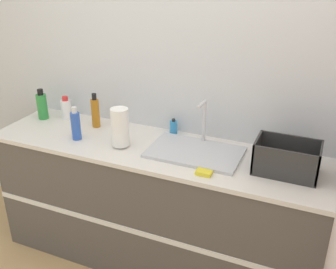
% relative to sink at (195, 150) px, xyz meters
% --- Properties ---
extents(wall_back, '(4.65, 0.06, 2.60)m').
position_rel_sink_xyz_m(wall_back, '(-0.28, 0.30, 0.35)').
color(wall_back, silver).
rests_on(wall_back, ground_plane).
extents(counter_cabinet, '(2.28, 0.61, 0.93)m').
position_rel_sink_xyz_m(counter_cabinet, '(-0.28, -0.02, -0.49)').
color(counter_cabinet, '#514C47').
rests_on(counter_cabinet, ground_plane).
extents(sink, '(0.58, 0.37, 0.31)m').
position_rel_sink_xyz_m(sink, '(0.00, 0.00, 0.00)').
color(sink, silver).
rests_on(sink, counter_cabinet).
extents(paper_towel_roll, '(0.11, 0.11, 0.26)m').
position_rel_sink_xyz_m(paper_towel_roll, '(-0.48, -0.10, 0.11)').
color(paper_towel_roll, '#4C4C51').
rests_on(paper_towel_roll, counter_cabinet).
extents(dish_rack, '(0.36, 0.23, 0.19)m').
position_rel_sink_xyz_m(dish_rack, '(0.56, -0.02, 0.06)').
color(dish_rack, '#2D2D2D').
rests_on(dish_rack, counter_cabinet).
extents(bottle_amber, '(0.06, 0.06, 0.25)m').
position_rel_sink_xyz_m(bottle_amber, '(-0.81, 0.11, 0.09)').
color(bottle_amber, '#B26B19').
rests_on(bottle_amber, counter_cabinet).
extents(bottle_green, '(0.08, 0.08, 0.23)m').
position_rel_sink_xyz_m(bottle_green, '(-1.27, 0.09, 0.08)').
color(bottle_green, '#2D8C3D').
rests_on(bottle_green, counter_cabinet).
extents(bottle_white_spray, '(0.08, 0.08, 0.18)m').
position_rel_sink_xyz_m(bottle_white_spray, '(-1.10, 0.16, 0.06)').
color(bottle_white_spray, white).
rests_on(bottle_white_spray, counter_cabinet).
extents(bottle_blue, '(0.06, 0.06, 0.23)m').
position_rel_sink_xyz_m(bottle_blue, '(-0.81, -0.12, 0.08)').
color(bottle_blue, '#2D56B7').
rests_on(bottle_blue, counter_cabinet).
extents(soap_dispenser, '(0.05, 0.05, 0.11)m').
position_rel_sink_xyz_m(soap_dispenser, '(-0.24, 0.21, 0.03)').
color(soap_dispenser, '#338CCC').
rests_on(soap_dispenser, counter_cabinet).
extents(sponge, '(0.09, 0.06, 0.02)m').
position_rel_sink_xyz_m(sponge, '(0.14, -0.23, -0.01)').
color(sponge, yellow).
rests_on(sponge, counter_cabinet).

